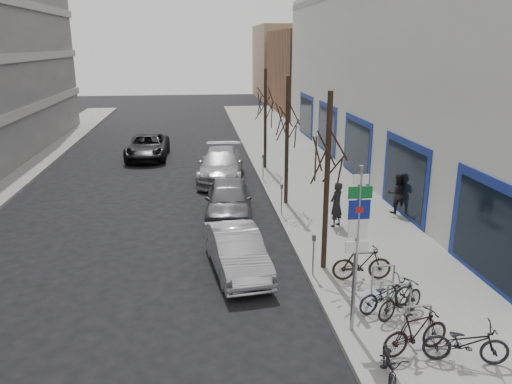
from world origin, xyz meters
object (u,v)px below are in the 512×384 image
object	(u,v)px
bike_rack	(399,295)
bike_near_right	(416,332)
parked_car_mid	(229,200)
tree_far	(265,95)
bike_far_curb	(466,339)
bike_mid_curb	(387,292)
tree_near	(329,140)
bike_far_inner	(362,263)
pedestrian_far	(397,193)
highway_sign_pole	(357,240)
bike_near_left	(390,362)
bike_mid_inner	(401,299)
parked_car_front	(237,251)
lane_car	(148,147)
pedestrian_near	(336,205)
tree_mid	(287,111)
meter_back	(263,164)
meter_front	(314,251)
meter_mid	(282,196)
parked_car_back	(221,165)

from	to	relation	value
bike_rack	bike_near_right	distance (m)	1.72
bike_rack	parked_car_mid	distance (m)	9.00
tree_far	bike_near_right	size ratio (longest dim) A/B	3.18
bike_near_right	bike_far_curb	world-z (taller)	bike_far_curb
bike_mid_curb	tree_near	bearing A→B (deg)	1.29
bike_far_inner	pedestrian_far	bearing A→B (deg)	-26.60
highway_sign_pole	bike_mid_curb	bearing A→B (deg)	34.79
tree_near	pedestrian_far	bearing A→B (deg)	48.06
highway_sign_pole	bike_rack	world-z (taller)	highway_sign_pole
bike_near_left	bike_near_right	distance (m)	1.31
bike_mid_inner	parked_car_mid	xyz separation A→B (m)	(-3.73, 8.35, 0.13)
bike_far_inner	highway_sign_pole	bearing A→B (deg)	160.91
bike_near_right	parked_car_front	xyz separation A→B (m)	(-3.53, 4.92, -0.01)
tree_near	parked_car_mid	world-z (taller)	tree_near
tree_far	lane_car	world-z (taller)	tree_far
tree_far	lane_car	distance (m)	8.46
bike_far_curb	bike_mid_inner	bearing A→B (deg)	33.10
highway_sign_pole	pedestrian_near	xyz separation A→B (m)	(1.55, 6.96, -1.46)
tree_near	tree_mid	world-z (taller)	same
bike_mid_curb	parked_car_mid	distance (m)	8.73
meter_back	pedestrian_far	distance (m)	7.45
tree_near	parked_car_mid	distance (m)	6.75
meter_front	bike_mid_curb	size ratio (longest dim) A/B	0.76
bike_mid_curb	meter_mid	bearing A→B (deg)	-7.65
bike_rack	bike_far_inner	size ratio (longest dim) A/B	1.29
bike_mid_curb	bike_mid_inner	size ratio (longest dim) A/B	1.05
meter_front	parked_car_front	size ratio (longest dim) A/B	0.31
parked_car_front	highway_sign_pole	bearing A→B (deg)	-65.08
tree_near	bike_near_left	world-z (taller)	tree_near
bike_far_inner	parked_car_front	bearing A→B (deg)	73.40
tree_near	lane_car	world-z (taller)	tree_near
bike_mid_curb	parked_car_mid	bearing A→B (deg)	5.66
bike_mid_curb	pedestrian_near	distance (m)	6.19
meter_back	bike_near_right	size ratio (longest dim) A/B	0.73
highway_sign_pole	tree_near	xyz separation A→B (m)	(0.20, 3.51, 1.65)
bike_far_inner	tree_near	bearing A→B (deg)	45.59
bike_far_curb	parked_car_back	distance (m)	16.83
bike_rack	lane_car	bearing A→B (deg)	111.85
bike_near_left	pedestrian_near	distance (m)	9.07
tree_mid	meter_front	xyz separation A→B (m)	(-0.45, -7.00, -3.19)
bike_mid_inner	bike_mid_curb	bearing A→B (deg)	7.35
bike_far_inner	bike_rack	bearing A→B (deg)	-166.47
bike_rack	meter_front	world-z (taller)	meter_front
parked_car_mid	pedestrian_near	world-z (taller)	pedestrian_near
bike_far_inner	lane_car	xyz separation A→B (m)	(-7.60, 17.85, 0.04)
tree_far	meter_mid	world-z (taller)	tree_far
parked_car_front	parked_car_back	bearing A→B (deg)	81.98
tree_mid	bike_near_right	xyz separation A→B (m)	(0.89, -11.09, -3.43)
meter_mid	bike_mid_inner	bearing A→B (deg)	-78.55
bike_far_curb	parked_car_mid	xyz separation A→B (m)	(-4.37, 10.32, 0.07)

